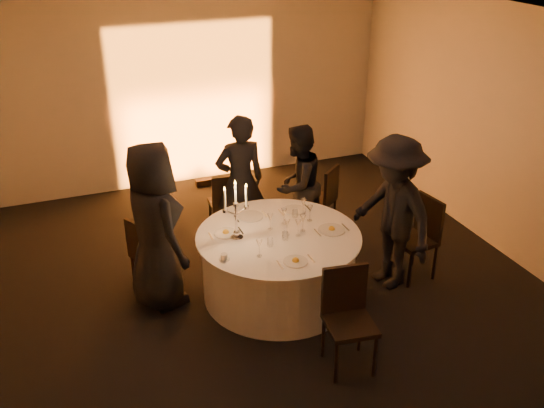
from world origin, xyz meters
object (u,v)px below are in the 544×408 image
object	(u,v)px
guest_right	(393,213)
candelabra	(236,219)
banquet_table	(278,265)
coffee_cup	(224,257)
chair_left	(147,251)
chair_right	(420,233)
chair_back_left	(226,201)
guest_left	(154,227)
chair_front	(347,312)
chair_back_right	(324,195)
guest_back_right	(298,185)
guest_back_left	(240,181)

from	to	relation	value
guest_right	candelabra	distance (m)	1.76
banquet_table	coffee_cup	size ratio (longest dim) A/B	16.36
candelabra	chair_left	bearing A→B (deg)	147.01
chair_right	candelabra	bearing A→B (deg)	-104.81
chair_back_left	chair_right	distance (m)	2.53
chair_back_left	guest_left	bearing A→B (deg)	50.62
banquet_table	chair_right	xyz separation A→B (m)	(1.69, -0.20, 0.17)
chair_front	candelabra	bearing A→B (deg)	122.65
guest_right	coffee_cup	size ratio (longest dim) A/B	16.43
chair_left	guest_left	distance (m)	0.53
chair_back_left	candelabra	xyz separation A→B (m)	(-0.32, -1.47, 0.51)
chair_back_right	chair_back_left	bearing A→B (deg)	-55.79
chair_back_left	chair_front	xyz separation A→B (m)	(0.32, -2.82, 0.07)
guest_left	coffee_cup	distance (m)	0.87
chair_front	coffee_cup	bearing A→B (deg)	139.24
guest_back_right	guest_back_left	bearing A→B (deg)	-47.07
chair_front	guest_left	size ratio (longest dim) A/B	0.54
chair_left	guest_right	world-z (taller)	guest_right
guest_back_right	coffee_cup	world-z (taller)	guest_back_right
chair_back_left	chair_right	world-z (taller)	chair_right
candelabra	guest_left	bearing A→B (deg)	161.03
chair_left	guest_left	world-z (taller)	guest_left
guest_back_left	guest_back_right	xyz separation A→B (m)	(0.71, -0.18, -0.08)
chair_back_right	guest_back_left	bearing A→B (deg)	-44.42
chair_back_right	guest_right	distance (m)	1.49
guest_back_right	guest_right	world-z (taller)	guest_right
chair_right	guest_back_left	distance (m)	2.28
guest_right	candelabra	xyz separation A→B (m)	(-1.73, 0.31, 0.11)
candelabra	chair_back_left	bearing A→B (deg)	77.76
banquet_table	guest_back_left	xyz separation A→B (m)	(-0.01, 1.28, 0.48)
chair_back_left	coffee_cup	size ratio (longest dim) A/B	8.07
chair_back_right	guest_left	world-z (taller)	guest_left
chair_front	coffee_cup	world-z (taller)	chair_front
coffee_cup	banquet_table	bearing A→B (deg)	21.56
chair_back_right	guest_back_right	world-z (taller)	guest_back_right
guest_back_left	guest_back_right	world-z (taller)	guest_back_left
guest_back_right	candelabra	xyz separation A→B (m)	(-1.15, -1.02, 0.22)
chair_front	coffee_cup	xyz separation A→B (m)	(-0.89, 0.99, 0.23)
banquet_table	coffee_cup	distance (m)	0.86
banquet_table	chair_right	world-z (taller)	chair_right
chair_right	guest_back_left	xyz separation A→B (m)	(-1.70, 1.48, 0.31)
chair_left	guest_left	bearing A→B (deg)	164.15
chair_left	chair_back_left	bearing A→B (deg)	-82.03
chair_right	guest_right	distance (m)	0.54
guest_back_right	candelabra	distance (m)	1.55
guest_back_left	guest_right	xyz separation A→B (m)	(1.29, -1.51, 0.04)
banquet_table	chair_left	size ratio (longest dim) A/B	2.05
chair_left	chair_right	world-z (taller)	chair_right
chair_back_right	chair_front	world-z (taller)	chair_front
chair_right	coffee_cup	world-z (taller)	chair_right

